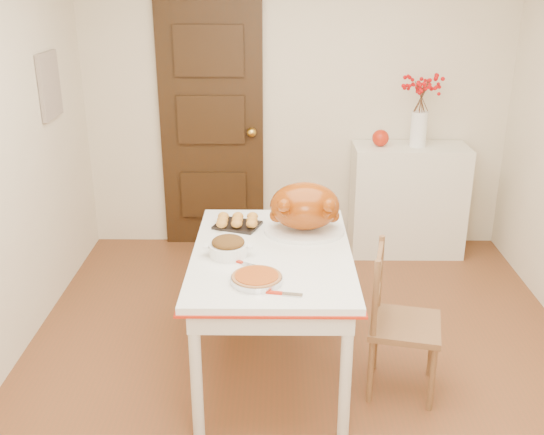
{
  "coord_description": "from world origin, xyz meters",
  "views": [
    {
      "loc": [
        -0.15,
        -3.17,
        2.23
      ],
      "look_at": [
        -0.18,
        0.07,
        0.97
      ],
      "focal_mm": 41.73,
      "sensor_mm": 36.0,
      "label": 1
    }
  ],
  "objects_px": {
    "chair_oak": "(405,322)",
    "kitchen_table": "(272,313)",
    "sideboard": "(407,200)",
    "turkey_platter": "(305,209)",
    "pumpkin_pie": "(257,278)"
  },
  "relations": [
    {
      "from": "sideboard",
      "to": "turkey_platter",
      "type": "bearing_deg",
      "value": -121.75
    },
    {
      "from": "chair_oak",
      "to": "pumpkin_pie",
      "type": "bearing_deg",
      "value": 117.75
    },
    {
      "from": "sideboard",
      "to": "chair_oak",
      "type": "bearing_deg",
      "value": -101.04
    },
    {
      "from": "sideboard",
      "to": "chair_oak",
      "type": "xyz_separation_m",
      "value": [
        -0.37,
        -1.92,
        -0.03
      ]
    },
    {
      "from": "turkey_platter",
      "to": "pumpkin_pie",
      "type": "xyz_separation_m",
      "value": [
        -0.26,
        -0.65,
        -0.12
      ]
    },
    {
      "from": "chair_oak",
      "to": "pumpkin_pie",
      "type": "height_order",
      "value": "chair_oak"
    },
    {
      "from": "chair_oak",
      "to": "kitchen_table",
      "type": "bearing_deg",
      "value": 90.25
    },
    {
      "from": "sideboard",
      "to": "chair_oak",
      "type": "relative_size",
      "value": 1.07
    },
    {
      "from": "kitchen_table",
      "to": "chair_oak",
      "type": "distance_m",
      "value": 0.76
    },
    {
      "from": "sideboard",
      "to": "turkey_platter",
      "type": "distance_m",
      "value": 1.81
    },
    {
      "from": "turkey_platter",
      "to": "sideboard",
      "type": "bearing_deg",
      "value": 65.57
    },
    {
      "from": "kitchen_table",
      "to": "pumpkin_pie",
      "type": "relative_size",
      "value": 5.06
    },
    {
      "from": "chair_oak",
      "to": "turkey_platter",
      "type": "distance_m",
      "value": 0.86
    },
    {
      "from": "turkey_platter",
      "to": "chair_oak",
      "type": "bearing_deg",
      "value": -30.74
    },
    {
      "from": "turkey_platter",
      "to": "pumpkin_pie",
      "type": "bearing_deg",
      "value": -104.77
    }
  ]
}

